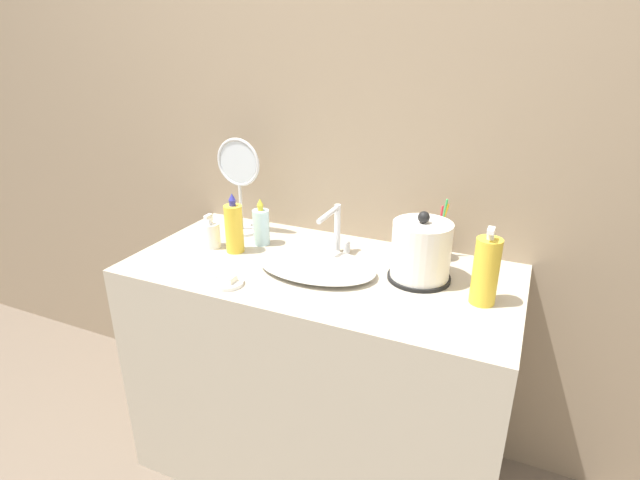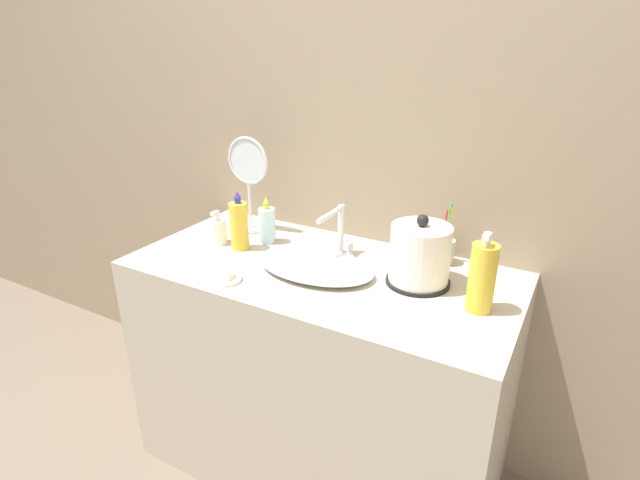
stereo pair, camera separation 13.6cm
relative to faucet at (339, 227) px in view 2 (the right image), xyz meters
The scene contains 12 objects.
wall_back 0.41m from the faucet, 91.96° to the left, with size 6.00×0.04×2.60m.
vanity_counter 0.54m from the faucet, 93.26° to the right, with size 1.28×0.62×0.84m.
sink_basin 0.17m from the faucet, 91.92° to the right, with size 0.40×0.26×0.04m.
faucet is the anchor object (origin of this frame).
electric_kettle 0.32m from the faucet, 12.55° to the right, with size 0.20×0.20×0.23m.
toothbrush_cup 0.36m from the faucet, 19.40° to the left, with size 0.08×0.08×0.21m.
lotion_bottle 0.46m from the faucet, 164.20° to the right, with size 0.06×0.06×0.13m.
shampoo_bottle 0.29m from the faucet, behind, with size 0.06×0.06×0.17m.
mouthwash_bottle 0.36m from the faucet, 160.26° to the right, with size 0.06×0.06×0.21m.
hand_cream_bottle 0.53m from the faucet, 15.50° to the right, with size 0.07×0.07×0.23m.
soap_dish 0.42m from the faucet, 122.10° to the right, with size 0.10×0.10×0.03m.
vanity_mirror 0.44m from the faucet, behind, with size 0.18×0.13×0.37m.
Camera 2 is at (0.73, -0.99, 1.56)m, focal length 28.00 mm.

